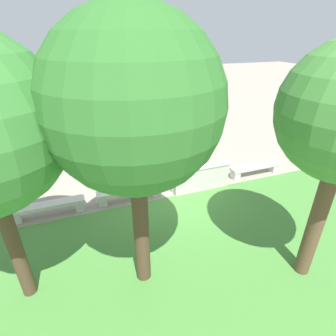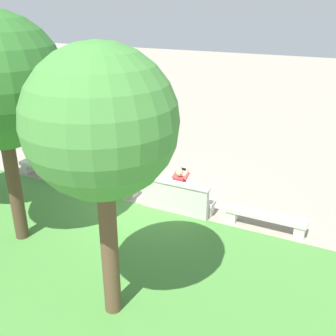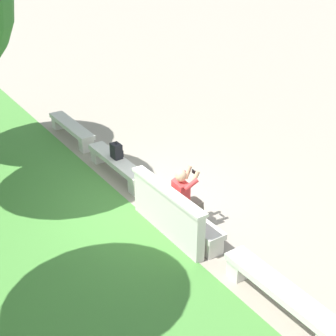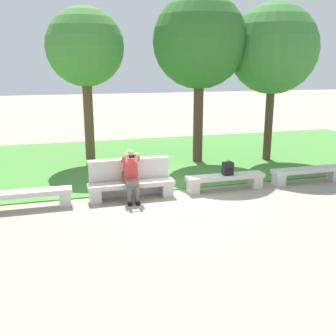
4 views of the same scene
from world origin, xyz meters
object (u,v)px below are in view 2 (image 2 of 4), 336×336
at_px(bench_near, 179,199).
at_px(bench_mid, 107,182).
at_px(bench_main, 265,218).
at_px(bench_far, 46,169).
at_px(person_photographer, 181,185).
at_px(backpack, 106,173).
at_px(tree_behind_wall, 101,125).

bearing_deg(bench_near, bench_mid, 0.00).
distance_m(bench_main, bench_far, 7.96).
distance_m(bench_far, person_photographer, 5.35).
bearing_deg(bench_far, backpack, -179.14).
height_order(person_photographer, backpack, person_photographer).
relative_size(bench_main, person_photographer, 1.71).
bearing_deg(person_photographer, backpack, 0.81).
height_order(bench_near, backpack, backpack).
bearing_deg(backpack, bench_far, 0.86).
relative_size(bench_near, backpack, 5.29).
xyz_separation_m(bench_far, backpack, (-2.61, -0.04, 0.32)).
height_order(bench_far, person_photographer, person_photographer).
bearing_deg(bench_near, tree_behind_wall, 97.96).
bearing_deg(tree_behind_wall, backpack, -54.09).
height_order(bench_mid, backpack, backpack).
relative_size(bench_main, bench_mid, 1.00).
bearing_deg(backpack, person_photographer, -179.19).
xyz_separation_m(bench_mid, tree_behind_wall, (-3.29, 4.58, 3.66)).
bearing_deg(bench_mid, backpack, -39.09).
bearing_deg(bench_mid, bench_main, 180.00).
height_order(bench_main, bench_near, same).
relative_size(bench_far, tree_behind_wall, 0.42).
height_order(person_photographer, tree_behind_wall, tree_behind_wall).
bearing_deg(backpack, bench_main, 179.58).
distance_m(bench_near, bench_mid, 2.65).
relative_size(person_photographer, tree_behind_wall, 0.25).
height_order(bench_mid, tree_behind_wall, tree_behind_wall).
bearing_deg(backpack, tree_behind_wall, 125.91).
relative_size(bench_near, tree_behind_wall, 0.42).
xyz_separation_m(person_photographer, backpack, (2.73, 0.04, -0.11)).
bearing_deg(bench_main, tree_behind_wall, 66.25).
relative_size(person_photographer, backpack, 3.08).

